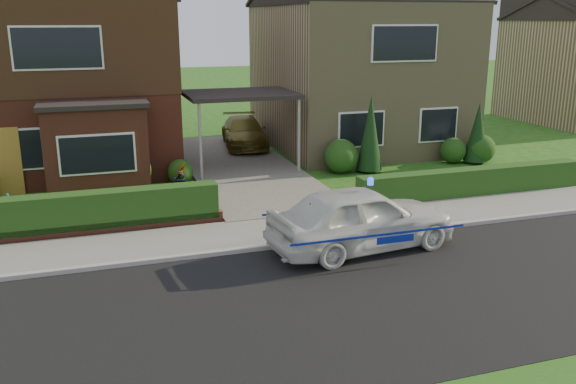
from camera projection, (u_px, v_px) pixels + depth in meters
name	position (u px, v px, depth m)	size (l,w,h in m)	color
ground	(377.00, 296.00, 11.95)	(120.00, 120.00, 0.00)	#1C4C14
road	(377.00, 296.00, 11.95)	(60.00, 6.00, 0.02)	black
kerb	(321.00, 241.00, 14.72)	(60.00, 0.16, 0.12)	#9E9993
sidewalk	(306.00, 228.00, 15.68)	(60.00, 2.00, 0.10)	slate
driveway	(241.00, 168.00, 21.98)	(3.80, 12.00, 0.12)	#666059
house_left	(63.00, 60.00, 21.87)	(7.50, 9.53, 7.25)	brown
house_right	(357.00, 58.00, 25.47)	(7.50, 8.06, 7.25)	tan
carport_link	(240.00, 96.00, 21.23)	(3.80, 3.00, 2.77)	black
dwarf_wall	(69.00, 232.00, 15.00)	(7.70, 0.25, 0.36)	brown
hedge_left	(69.00, 237.00, 15.19)	(7.50, 0.55, 0.90)	#173611
hedge_right	(471.00, 197.00, 18.58)	(7.50, 0.55, 0.80)	#173611
shrub_left_mid	(130.00, 171.00, 19.06)	(1.32, 1.32, 1.32)	#173611
shrub_left_near	(180.00, 172.00, 19.88)	(0.84, 0.84, 0.84)	#173611
shrub_right_near	(341.00, 156.00, 21.33)	(1.20, 1.20, 1.20)	#173611
shrub_right_mid	(453.00, 150.00, 22.84)	(0.96, 0.96, 0.96)	#173611
shrub_right_far	(481.00, 149.00, 22.85)	(1.08, 1.08, 1.08)	#173611
conifer_a	(370.00, 136.00, 21.26)	(0.90, 0.90, 2.60)	black
conifer_b	(477.00, 134.00, 22.63)	(0.90, 0.90, 2.20)	black
police_car	(362.00, 219.00, 14.16)	(4.11, 4.65, 1.69)	silver
driveway_car	(244.00, 132.00, 25.30)	(1.66, 4.08, 1.18)	brown
potted_plant_a	(8.00, 206.00, 16.52)	(0.35, 0.24, 0.67)	gray
potted_plant_b	(180.00, 176.00, 19.31)	(0.37, 0.46, 0.84)	gray
potted_plant_c	(181.00, 180.00, 19.18)	(0.38, 0.38, 0.68)	gray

